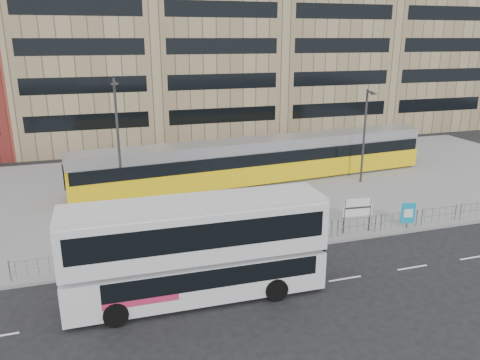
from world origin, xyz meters
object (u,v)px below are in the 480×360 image
object	(u,v)px
lamp_post_west	(118,138)
traffic_light_west	(227,218)
double_decker_bus	(196,247)
pedestrian	(286,217)
tram	(260,160)
station_sign	(358,209)
ad_panel	(408,213)
lamp_post_east	(365,132)

from	to	relation	value
lamp_post_west	traffic_light_west	bearing A→B (deg)	-62.65
double_decker_bus	pedestrian	world-z (taller)	double_decker_bus
tram	traffic_light_west	bearing A→B (deg)	-122.25
pedestrian	lamp_post_west	world-z (taller)	lamp_post_west
station_sign	lamp_post_west	xyz separation A→B (m)	(-13.38, 9.52, 3.33)
ad_panel	lamp_post_east	size ratio (longest dim) A/B	0.22
traffic_light_west	pedestrian	bearing A→B (deg)	-5.62
station_sign	lamp_post_west	distance (m)	16.76
ad_panel	double_decker_bus	bearing A→B (deg)	-151.12
lamp_post_east	double_decker_bus	bearing A→B (deg)	-141.60
double_decker_bus	lamp_post_west	size ratio (longest dim) A/B	1.33
ad_panel	station_sign	bearing A→B (deg)	-172.75
station_sign	lamp_post_west	size ratio (longest dim) A/B	0.24
double_decker_bus	tram	world-z (taller)	double_decker_bus
tram	pedestrian	distance (m)	10.85
pedestrian	double_decker_bus	bearing A→B (deg)	148.78
pedestrian	station_sign	bearing A→B (deg)	-86.49
lamp_post_west	lamp_post_east	size ratio (longest dim) A/B	1.17
traffic_light_west	lamp_post_west	distance (m)	11.35
double_decker_bus	pedestrian	distance (m)	8.78
traffic_light_west	lamp_post_east	world-z (taller)	lamp_post_east
station_sign	pedestrian	bearing A→B (deg)	168.59
ad_panel	traffic_light_west	bearing A→B (deg)	-166.80
pedestrian	ad_panel	bearing A→B (deg)	-82.21
tram	lamp_post_east	xyz separation A→B (m)	(7.98, -2.73, 2.39)
double_decker_bus	ad_panel	xyz separation A→B (m)	(14.30, 3.80, -1.42)
pedestrian	lamp_post_east	size ratio (longest dim) A/B	0.26
ad_panel	lamp_post_east	bearing A→B (deg)	89.27
pedestrian	tram	bearing A→B (deg)	8.95
double_decker_bus	tram	size ratio (longest dim) A/B	0.39
tram	lamp_post_west	world-z (taller)	lamp_post_west
station_sign	traffic_light_west	size ratio (longest dim) A/B	0.70
tram	pedestrian	size ratio (longest dim) A/B	15.56
tram	lamp_post_west	distance (m)	11.93
double_decker_bus	station_sign	world-z (taller)	double_decker_bus
tram	double_decker_bus	bearing A→B (deg)	-123.70
traffic_light_west	lamp_post_east	distance (m)	17.17
station_sign	ad_panel	world-z (taller)	station_sign
station_sign	lamp_post_east	size ratio (longest dim) A/B	0.28
station_sign	lamp_post_east	distance (m)	11.18
station_sign	ad_panel	xyz separation A→B (m)	(3.39, -0.40, -0.53)
double_decker_bus	lamp_post_east	xyz separation A→B (m)	(16.80, 13.32, 1.79)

